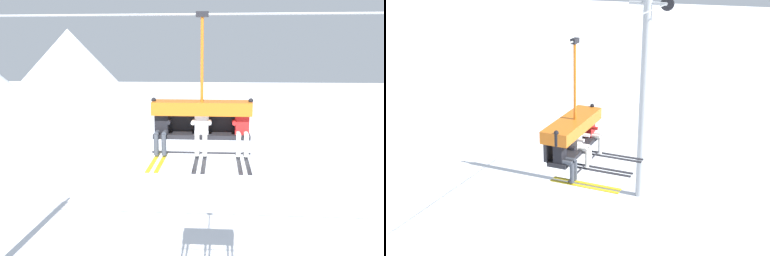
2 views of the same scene
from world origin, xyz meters
The scene contains 6 objects.
mountain_peak_central centered at (-23.85, 48.28, 5.91)m, with size 21.49×21.49×11.81m.
lift_cable centered at (-0.19, -0.80, 8.79)m, with size 19.35×0.05×0.05m.
chairlift_chair centered at (-0.94, -0.73, 6.58)m, with size 2.28×0.74×3.14m.
skier_black centered at (-1.87, -0.94, 6.30)m, with size 0.48×1.70×1.34m.
skier_white centered at (-0.94, -0.95, 6.28)m, with size 0.46×1.70×1.23m.
skier_red centered at (-0.01, -0.94, 6.30)m, with size 0.48×1.70×1.34m.
Camera 1 is at (-0.55, -9.32, 7.92)m, focal length 35.00 mm.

